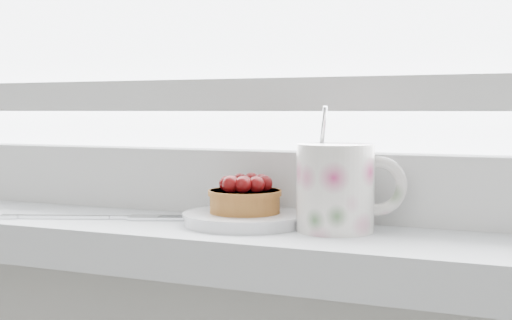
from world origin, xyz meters
The scene contains 4 objects.
saucer centered at (0.02, 1.90, 0.95)m, with size 0.12×0.12×0.01m, color white.
raspberry_tart centered at (0.02, 1.90, 0.97)m, with size 0.07×0.07×0.04m.
floral_mug centered at (0.12, 1.90, 0.98)m, with size 0.11×0.10×0.12m.
fork centered at (-0.14, 1.87, 0.94)m, with size 0.20×0.09×0.00m.
Camera 1 is at (0.31, 1.26, 1.05)m, focal length 50.00 mm.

